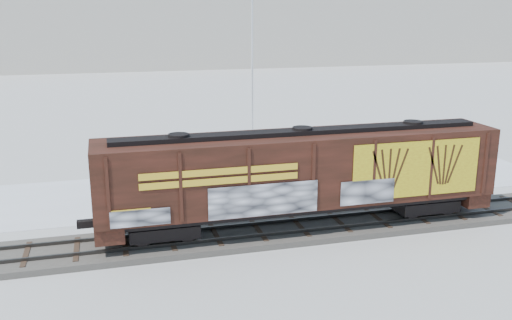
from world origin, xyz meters
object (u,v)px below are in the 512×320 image
object	(u,v)px
flagpole	(254,90)
car_white	(218,183)
car_dark	(277,170)
car_silver	(176,178)
hopper_railcar	(302,172)

from	to	relation	value
flagpole	car_white	world-z (taller)	flagpole
flagpole	car_dark	size ratio (longest dim) A/B	2.87
flagpole	car_silver	size ratio (longest dim) A/B	3.13
hopper_railcar	flagpole	distance (m)	15.33
car_silver	car_white	xyz separation A→B (m)	(2.10, -1.80, 0.03)
car_white	car_dark	size ratio (longest dim) A/B	0.99
car_silver	flagpole	bearing A→B (deg)	-23.77
car_white	car_dark	distance (m)	4.57
flagpole	car_dark	world-z (taller)	flagpole
hopper_railcar	flagpole	size ratio (longest dim) A/B	1.50
flagpole	car_silver	world-z (taller)	flagpole
car_white	hopper_railcar	bearing A→B (deg)	-166.59
hopper_railcar	car_dark	xyz separation A→B (m)	(1.45, 8.35, -2.27)
hopper_railcar	car_white	xyz separation A→B (m)	(-2.62, 6.28, -2.20)
car_dark	car_silver	bearing A→B (deg)	83.36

